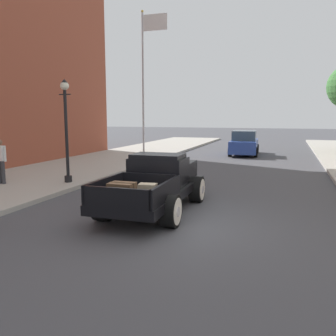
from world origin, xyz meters
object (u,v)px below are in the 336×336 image
Objects in this scene: car_background_blue at (244,144)px; pedestrian_sidewalk_left at (0,159)px; hotrod_truck_black at (157,183)px; flagpole at (146,67)px; street_lamp_near at (66,123)px.

pedestrian_sidewalk_left reaches higher than car_background_blue.
flagpole reaches higher than hotrod_truck_black.
flagpole is (1.13, 11.71, 4.68)m from pedestrian_sidewalk_left.
street_lamp_near is (2.15, 1.09, 1.30)m from pedestrian_sidewalk_left.
street_lamp_near reaches higher than pedestrian_sidewalk_left.
flagpole reaches higher than pedestrian_sidewalk_left.
street_lamp_near is 0.42× the size of flagpole.
car_background_blue is at bearing 87.29° from hotrod_truck_black.
car_background_blue is 8.30m from flagpole.
flagpole is at bearing -157.61° from car_background_blue.
car_background_blue is at bearing 68.80° from street_lamp_near.
flagpole is (-6.12, -2.52, 5.00)m from car_background_blue.
car_background_blue is 15.98m from pedestrian_sidewalk_left.
pedestrian_sidewalk_left is (-6.53, 0.96, 0.33)m from hotrod_truck_black.
flagpole is (-1.02, 10.63, 3.39)m from street_lamp_near.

